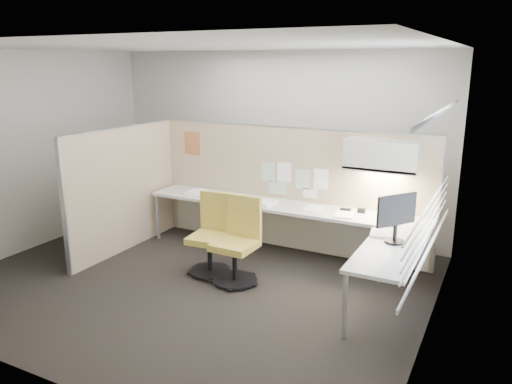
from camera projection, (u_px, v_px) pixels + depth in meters
The scene contains 27 objects.
floor at pixel (195, 281), 6.20m from camera, with size 5.50×4.50×0.01m, color black.
ceiling at pixel (187, 45), 5.49m from camera, with size 5.50×4.50×0.01m, color white.
wall_back at pixel (273, 143), 7.78m from camera, with size 5.50×0.02×2.80m, color beige.
wall_front at pixel (28, 224), 3.91m from camera, with size 5.50×0.02×2.80m, color beige.
wall_left at pixel (30, 152), 7.06m from camera, with size 0.02×4.50×2.80m, color beige.
wall_right at pixel (437, 199), 4.63m from camera, with size 0.02×4.50×2.80m, color beige.
window_pane at pixel (436, 183), 4.60m from camera, with size 0.01×2.80×1.30m, color #929CAA.
partition_back at pixel (288, 189), 7.11m from camera, with size 4.10×0.06×1.75m, color tan.
partition_left at pixel (124, 190), 7.07m from camera, with size 0.06×2.20×1.75m, color tan.
desk at pixel (300, 220), 6.60m from camera, with size 4.00×2.07×0.73m.
overhead_bin at pixel (382, 155), 6.17m from camera, with size 0.90×0.36×0.38m, color beige.
task_light_strip at pixel (381, 172), 6.22m from camera, with size 0.60×0.06×0.02m, color #FFEABF.
pinned_papers at pixel (292, 179), 7.00m from camera, with size 1.01×0.00×0.47m.
poster at pixel (192, 143), 7.65m from camera, with size 0.28×0.00×0.35m, color orange.
chair_left at pixel (238, 243), 6.08m from camera, with size 0.55×0.55×1.04m.
chair_right at pixel (212, 237), 6.35m from camera, with size 0.53×0.54×1.01m.
monitor at pixel (396, 215), 5.33m from camera, with size 0.33×0.43×0.54m.
phone at pixel (388, 219), 6.04m from camera, with size 0.22×0.21×0.12m.
stapler at pixel (345, 210), 6.51m from camera, with size 0.14×0.04×0.05m, color black.
tape_dispenser at pixel (362, 211), 6.47m from camera, with size 0.10×0.06×0.06m, color black.
coat_hook at pixel (76, 161), 6.32m from camera, with size 0.18×0.49×1.45m.
paper_stack_0 at pixel (197, 192), 7.47m from camera, with size 0.23×0.30×0.03m, color white.
paper_stack_1 at pixel (225, 196), 7.25m from camera, with size 0.23×0.30×0.02m, color white.
paper_stack_2 at pixel (266, 203), 6.85m from camera, with size 0.23×0.30×0.04m, color white.
paper_stack_3 at pixel (313, 208), 6.67m from camera, with size 0.23×0.30×0.01m, color white.
paper_stack_4 at pixel (344, 215), 6.36m from camera, with size 0.23×0.30×0.02m, color white.
paper_stack_5 at pixel (381, 233), 5.67m from camera, with size 0.23×0.30×0.02m, color white.
Camera 1 is at (3.29, -4.74, 2.63)m, focal length 35.00 mm.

